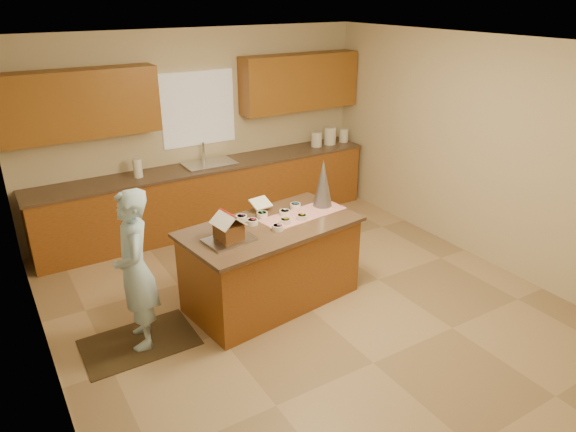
% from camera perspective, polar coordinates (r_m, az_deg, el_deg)
% --- Properties ---
extents(floor, '(5.50, 5.50, 0.00)m').
position_cam_1_polar(floor, '(5.79, 1.91, -9.60)').
color(floor, tan).
rests_on(floor, ground).
extents(ceiling, '(5.50, 5.50, 0.00)m').
position_cam_1_polar(ceiling, '(4.88, 2.34, 18.08)').
color(ceiling, silver).
rests_on(ceiling, floor).
extents(wall_back, '(5.50, 5.50, 0.00)m').
position_cam_1_polar(wall_back, '(7.52, -9.66, 9.21)').
color(wall_back, beige).
rests_on(wall_back, floor).
extents(wall_front, '(5.50, 5.50, 0.00)m').
position_cam_1_polar(wall_front, '(3.49, 28.33, -10.83)').
color(wall_front, beige).
rests_on(wall_front, floor).
extents(wall_left, '(5.50, 5.50, 0.00)m').
position_cam_1_polar(wall_left, '(4.43, -26.07, -3.15)').
color(wall_left, beige).
rests_on(wall_left, floor).
extents(wall_right, '(5.50, 5.50, 0.00)m').
position_cam_1_polar(wall_right, '(6.82, 20.04, 6.66)').
color(wall_right, beige).
rests_on(wall_right, floor).
extents(stone_accent, '(0.00, 2.50, 2.50)m').
position_cam_1_polar(stone_accent, '(3.76, -23.96, -9.20)').
color(stone_accent, gray).
rests_on(stone_accent, wall_left).
extents(window_curtain, '(1.05, 0.03, 1.00)m').
position_cam_1_polar(window_curtain, '(7.43, -9.73, 11.40)').
color(window_curtain, white).
rests_on(window_curtain, wall_back).
extents(back_counter_base, '(4.80, 0.60, 0.88)m').
position_cam_1_polar(back_counter_base, '(7.53, -8.32, 2.03)').
color(back_counter_base, '#954C1E').
rests_on(back_counter_base, floor).
extents(back_counter_top, '(4.85, 0.63, 0.04)m').
position_cam_1_polar(back_counter_top, '(7.38, -8.53, 5.36)').
color(back_counter_top, brown).
rests_on(back_counter_top, back_counter_base).
extents(upper_cabinet_left, '(1.85, 0.35, 0.80)m').
position_cam_1_polar(upper_cabinet_left, '(6.82, -21.69, 11.22)').
color(upper_cabinet_left, olive).
rests_on(upper_cabinet_left, wall_back).
extents(upper_cabinet_right, '(1.85, 0.35, 0.80)m').
position_cam_1_polar(upper_cabinet_right, '(7.95, 1.26, 14.33)').
color(upper_cabinet_right, olive).
rests_on(upper_cabinet_right, wall_back).
extents(sink, '(0.70, 0.45, 0.12)m').
position_cam_1_polar(sink, '(7.38, -8.52, 5.29)').
color(sink, silver).
rests_on(sink, back_counter_top).
extents(faucet, '(0.03, 0.03, 0.28)m').
position_cam_1_polar(faucet, '(7.49, -9.16, 6.88)').
color(faucet, silver).
rests_on(faucet, back_counter_top).
extents(island_base, '(1.87, 1.11, 0.87)m').
position_cam_1_polar(island_base, '(5.65, -1.83, -5.35)').
color(island_base, '#954C1E').
rests_on(island_base, floor).
extents(island_top, '(1.96, 1.20, 0.04)m').
position_cam_1_polar(island_top, '(5.45, -1.89, -1.16)').
color(island_top, brown).
rests_on(island_top, island_base).
extents(table_runner, '(1.02, 0.48, 0.01)m').
position_cam_1_polar(table_runner, '(5.69, 1.66, 0.21)').
color(table_runner, '#AB0C15').
rests_on(table_runner, island_top).
extents(baking_tray, '(0.49, 0.39, 0.02)m').
position_cam_1_polar(baking_tray, '(5.12, -6.41, -2.58)').
color(baking_tray, silver).
rests_on(baking_tray, island_top).
extents(cookbook, '(0.24, 0.20, 0.09)m').
position_cam_1_polar(cookbook, '(5.76, -2.98, 1.41)').
color(cookbook, white).
rests_on(cookbook, island_top).
extents(tinsel_tree, '(0.24, 0.24, 0.54)m').
position_cam_1_polar(tinsel_tree, '(5.83, 3.82, 3.57)').
color(tinsel_tree, '#A19FAB').
rests_on(tinsel_tree, island_top).
extents(rug, '(1.06, 0.69, 0.01)m').
position_cam_1_polar(rug, '(5.43, -15.81, -13.05)').
color(rug, black).
rests_on(rug, floor).
extents(boy, '(0.47, 0.63, 1.56)m').
position_cam_1_polar(boy, '(5.02, -16.24, -5.65)').
color(boy, '#AFDAF9').
rests_on(boy, rug).
extents(canister_a, '(0.16, 0.16, 0.23)m').
position_cam_1_polar(canister_a, '(8.17, 3.11, 8.32)').
color(canister_a, white).
rests_on(canister_a, back_counter_top).
extents(canister_b, '(0.19, 0.19, 0.27)m').
position_cam_1_polar(canister_b, '(8.31, 4.57, 8.68)').
color(canister_b, white).
rests_on(canister_b, back_counter_top).
extents(canister_c, '(0.14, 0.14, 0.21)m').
position_cam_1_polar(canister_c, '(8.47, 6.06, 8.70)').
color(canister_c, white).
rests_on(canister_c, back_counter_top).
extents(paper_towel, '(0.11, 0.11, 0.25)m').
position_cam_1_polar(paper_towel, '(7.03, -16.01, 5.03)').
color(paper_towel, white).
rests_on(paper_towel, back_counter_top).
extents(gingerbread_house, '(0.30, 0.31, 0.28)m').
position_cam_1_polar(gingerbread_house, '(5.07, -6.47, -1.41)').
color(gingerbread_house, '#593817').
rests_on(gingerbread_house, baking_tray).
extents(candy_bowls, '(0.78, 0.53, 0.05)m').
position_cam_1_polar(candy_bowls, '(5.55, -1.39, -0.14)').
color(candy_bowls, gold).
rests_on(candy_bowls, island_top).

